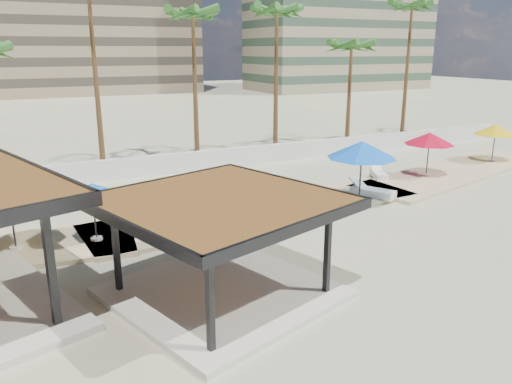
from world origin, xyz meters
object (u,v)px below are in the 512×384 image
umbrella_c (430,139)px  lounger_d (379,174)px  lounger_c (372,192)px  lounger_a (157,230)px  pavilion_central (221,238)px  lounger_b (284,191)px

umbrella_c → lounger_d: umbrella_c is taller
lounger_c → lounger_d: (2.86, 2.93, -0.03)m
lounger_a → lounger_c: 11.02m
lounger_a → lounger_d: size_ratio=1.08×
pavilion_central → lounger_d: bearing=16.1°
umbrella_c → lounger_a: bearing=-171.8°
lounger_b → lounger_c: lounger_c is taller
lounger_b → umbrella_c: bearing=-100.2°
lounger_d → lounger_c: bearing=161.0°
lounger_c → pavilion_central: bearing=91.8°
pavilion_central → lounger_c: bearing=12.0°
pavilion_central → lounger_b: bearing=32.9°
lounger_d → lounger_b: bearing=121.8°
lounger_c → lounger_d: bearing=-72.0°
umbrella_c → lounger_c: umbrella_c is taller
umbrella_c → lounger_d: size_ratio=1.65×
lounger_a → lounger_d: lounger_a is taller
pavilion_central → lounger_c: pavilion_central is taller
lounger_a → lounger_b: bearing=-54.0°
pavilion_central → lounger_a: 5.70m
lounger_c → lounger_a: bearing=64.8°
pavilion_central → lounger_c: size_ratio=3.23×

